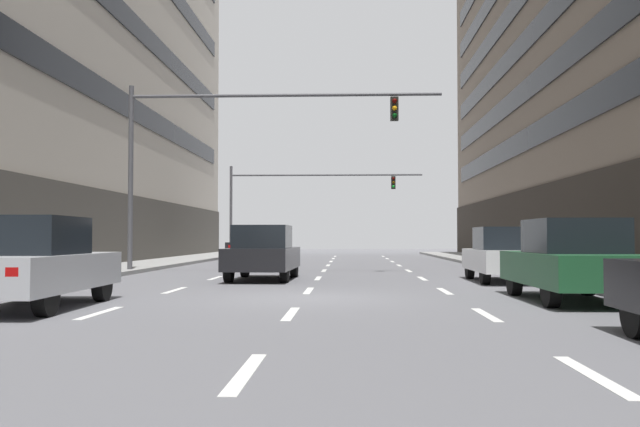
{
  "coord_description": "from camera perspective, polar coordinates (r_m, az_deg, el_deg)",
  "views": [
    {
      "loc": [
        0.99,
        -14.52,
        1.28
      ],
      "look_at": [
        -0.38,
        17.16,
        2.38
      ],
      "focal_mm": 38.61,
      "sensor_mm": 36.0,
      "label": 1
    }
  ],
  "objects": [
    {
      "name": "ground_plane",
      "position": [
        14.61,
        -1.43,
        -7.02
      ],
      "size": [
        120.0,
        120.0,
        0.0
      ],
      "primitive_type": "plane",
      "color": "slate"
    },
    {
      "name": "lane_stripe_l1_s8",
      "position": [
        36.78,
        -4.15,
        -3.97
      ],
      "size": [
        0.16,
        2.0,
        0.01
      ],
      "primitive_type": "cube",
      "color": "silver",
      "rests_on": "ground"
    },
    {
      "name": "car_parked_1",
      "position": [
        14.71,
        20.12,
        -3.7
      ],
      "size": [
        1.87,
        4.41,
        1.65
      ],
      "color": "black",
      "rests_on": "ground"
    },
    {
      "name": "lane_stripe_l2_s8",
      "position": [
        36.55,
        0.92,
        -3.99
      ],
      "size": [
        0.16,
        2.0,
        0.01
      ],
      "primitive_type": "cube",
      "color": "silver",
      "rests_on": "ground"
    },
    {
      "name": "lane_stripe_l3_s2",
      "position": [
        7.01,
        21.71,
        -12.35
      ],
      "size": [
        0.16,
        2.0,
        0.01
      ],
      "primitive_type": "cube",
      "color": "silver",
      "rests_on": "ground"
    },
    {
      "name": "lane_stripe_l1_s3",
      "position": [
        12.34,
        -17.77,
        -7.84
      ],
      "size": [
        0.16,
        2.0,
        0.01
      ],
      "primitive_type": "cube",
      "color": "silver",
      "rests_on": "ground"
    },
    {
      "name": "car_driving_0",
      "position": [
        13.47,
        -22.76,
        -3.82
      ],
      "size": [
        1.96,
        4.46,
        1.66
      ],
      "color": "black",
      "rests_on": "ground"
    },
    {
      "name": "lane_stripe_l1_s4",
      "position": [
        17.1,
        -11.93,
        -6.23
      ],
      "size": [
        0.16,
        2.0,
        0.01
      ],
      "primitive_type": "cube",
      "color": "silver",
      "rests_on": "ground"
    },
    {
      "name": "lane_stripe_l2_s5",
      "position": [
        21.58,
        -0.16,
        -5.38
      ],
      "size": [
        0.16,
        2.0,
        0.01
      ],
      "primitive_type": "cube",
      "color": "silver",
      "rests_on": "ground"
    },
    {
      "name": "lane_stripe_l2_s3",
      "position": [
        11.63,
        -2.44,
        -8.3
      ],
      "size": [
        0.16,
        2.0,
        0.01
      ],
      "primitive_type": "cube",
      "color": "silver",
      "rests_on": "ground"
    },
    {
      "name": "lane_stripe_l1_s5",
      "position": [
        21.97,
        -8.67,
        -5.3
      ],
      "size": [
        0.16,
        2.0,
        0.01
      ],
      "primitive_type": "cube",
      "color": "silver",
      "rests_on": "ground"
    },
    {
      "name": "traffic_signal_0",
      "position": [
        24.98,
        -7.65,
        6.31
      ],
      "size": [
        11.23,
        0.35,
        6.61
      ],
      "color": "#4C4C51",
      "rests_on": "sidewalk_left"
    },
    {
      "name": "lane_stripe_l2_s10",
      "position": [
        46.55,
        1.25,
        -3.56
      ],
      "size": [
        0.16,
        2.0,
        0.01
      ],
      "primitive_type": "cube",
      "color": "silver",
      "rests_on": "ground"
    },
    {
      "name": "traffic_signal_1",
      "position": [
        45.5,
        -2.02,
        1.84
      ],
      "size": [
        12.74,
        0.35,
        5.88
      ],
      "color": "#4C4C51",
      "rests_on": "sidewalk_left"
    },
    {
      "name": "lane_stripe_l1_s10",
      "position": [
        46.73,
        -2.73,
        -3.55
      ],
      "size": [
        0.16,
        2.0,
        0.01
      ],
      "primitive_type": "cube",
      "color": "silver",
      "rests_on": "ground"
    },
    {
      "name": "lane_stripe_l3_s3",
      "position": [
        11.81,
        13.61,
        -8.15
      ],
      "size": [
        0.16,
        2.0,
        0.01
      ],
      "primitive_type": "cube",
      "color": "silver",
      "rests_on": "ground"
    },
    {
      "name": "lane_stripe_l3_s4",
      "position": [
        16.72,
        10.28,
        -6.34
      ],
      "size": [
        0.16,
        2.0,
        0.01
      ],
      "primitive_type": "cube",
      "color": "silver",
      "rests_on": "ground"
    },
    {
      "name": "car_driving_1",
      "position": [
        39.7,
        -5.85,
        -2.61
      ],
      "size": [
        2.06,
        4.63,
        1.71
      ],
      "color": "black",
      "rests_on": "ground"
    },
    {
      "name": "lane_stripe_l2_s7",
      "position": [
        31.56,
        0.68,
        -4.31
      ],
      "size": [
        0.16,
        2.0,
        0.01
      ],
      "primitive_type": "cube",
      "color": "silver",
      "rests_on": "ground"
    },
    {
      "name": "car_parked_2",
      "position": [
        20.56,
        14.98,
        -3.33
      ],
      "size": [
        1.82,
        4.23,
        1.58
      ],
      "color": "black",
      "rests_on": "ground"
    },
    {
      "name": "lane_stripe_l3_s7",
      "position": [
        31.62,
        6.57,
        -4.29
      ],
      "size": [
        0.16,
        2.0,
        0.01
      ],
      "primitive_type": "cube",
      "color": "silver",
      "rests_on": "ground"
    },
    {
      "name": "lane_stripe_l1_s6",
      "position": [
        26.88,
        -6.61,
        -4.7
      ],
      "size": [
        0.16,
        2.0,
        0.01
      ],
      "primitive_type": "cube",
      "color": "silver",
      "rests_on": "ground"
    },
    {
      "name": "lane_stripe_l3_s5",
      "position": [
        21.67,
        8.47,
        -5.35
      ],
      "size": [
        0.16,
        2.0,
        0.01
      ],
      "primitive_type": "cube",
      "color": "silver",
      "rests_on": "ground"
    },
    {
      "name": "lane_stripe_l3_s8",
      "position": [
        36.61,
        6.01,
        -3.98
      ],
      "size": [
        0.16,
        2.0,
        0.01
      ],
      "primitive_type": "cube",
      "color": "silver",
      "rests_on": "ground"
    },
    {
      "name": "lane_stripe_l2_s6",
      "position": [
        26.57,
        0.34,
        -4.75
      ],
      "size": [
        0.16,
        2.0,
        0.01
      ],
      "primitive_type": "cube",
      "color": "silver",
      "rests_on": "ground"
    },
    {
      "name": "lane_stripe_l2_s4",
      "position": [
        16.6,
        -0.95,
        -6.4
      ],
      "size": [
        0.16,
        2.0,
        0.01
      ],
      "primitive_type": "cube",
      "color": "silver",
      "rests_on": "ground"
    },
    {
      "name": "car_driving_2",
      "position": [
        20.87,
        -4.73,
        -3.28
      ],
      "size": [
        1.92,
        4.42,
        1.64
      ],
      "color": "black",
      "rests_on": "ground"
    },
    {
      "name": "lane_stripe_l1_s7",
      "position": [
        31.83,
        -5.18,
        -4.28
      ],
      "size": [
        0.16,
        2.0,
        0.01
      ],
      "primitive_type": "cube",
      "color": "silver",
      "rests_on": "ground"
    },
    {
      "name": "lane_stripe_l3_s6",
      "position": [
        26.64,
        7.35,
        -4.72
      ],
      "size": [
        0.16,
        2.0,
        0.01
      ],
      "primitive_type": "cube",
      "color": "silver",
      "rests_on": "ground"
    },
    {
      "name": "lane_stripe_l1_s9",
      "position": [
        41.75,
        -3.35,
        -3.74
      ],
      "size": [
        0.16,
        2.0,
        0.01
      ],
      "primitive_type": "cube",
      "color": "silver",
      "rests_on": "ground"
    },
    {
      "name": "lane_stripe_l3_s10",
      "position": [
        46.59,
        5.25,
        -3.55
      ],
      "size": [
        0.16,
        2.0,
        0.01
      ],
      "primitive_type": "cube",
      "color": "silver",
      "rests_on": "ground"
    },
    {
      "name": "lane_stripe_l2_s2",
      "position": [
        6.71,
        -6.19,
        -12.95
      ],
      "size": [
        0.16,
        2.0,
        0.01
      ],
      "primitive_type": "cube",
      "color": "silver",
      "rests_on": "ground"
    },
    {
      "name": "lane_stripe_l3_s9",
      "position": [
        41.6,
        5.59,
        -3.74
      ],
      "size": [
        0.16,
        2.0,
        0.01
      ],
      "primitive_type": "cube",
      "color": "silver",
      "rests_on": "ground"
    },
    {
      "name": "lane_stripe_l2_s9",
      "position": [
        41.55,
        1.11,
        -3.75
      ],
      "size": [
        0.16,
        2.0,
        0.01
      ],
      "primitive_type": "cube",
      "color": "silver",
      "rests_on": "ground"
    }
  ]
}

